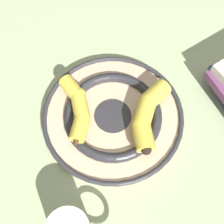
{
  "coord_description": "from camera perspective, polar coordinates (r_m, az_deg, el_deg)",
  "views": [
    {
      "loc": [
        0.03,
        -0.31,
        0.63
      ],
      "look_at": [
        -0.0,
        -0.03,
        0.04
      ],
      "focal_mm": 50.0,
      "sensor_mm": 36.0,
      "label": 1
    }
  ],
  "objects": [
    {
      "name": "ground_plane",
      "position": [
        0.71,
        0.42,
        0.63
      ],
      "size": [
        2.8,
        2.8,
        0.0
      ],
      "primitive_type": "plane",
      "color": "#B2C693"
    },
    {
      "name": "banana_a",
      "position": [
        0.65,
        6.61,
        -0.06
      ],
      "size": [
        0.09,
        0.18,
        0.04
      ],
      "rotation": [
        0.0,
        0.0,
        4.53
      ],
      "color": "yellow",
      "rests_on": "decorative_bowl"
    },
    {
      "name": "banana_b",
      "position": [
        0.66,
        -6.32,
        0.59
      ],
      "size": [
        0.08,
        0.16,
        0.03
      ],
      "rotation": [
        0.0,
        0.0,
        1.92
      ],
      "color": "yellow",
      "rests_on": "decorative_bowl"
    },
    {
      "name": "decorative_bowl",
      "position": [
        0.68,
        0.0,
        -0.79
      ],
      "size": [
        0.31,
        0.31,
        0.03
      ],
      "color": "beige",
      "rests_on": "ground_plane"
    }
  ]
}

